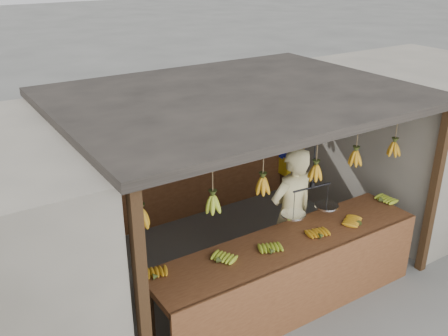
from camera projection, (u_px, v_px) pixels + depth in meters
ground at (236, 261)px, 6.92m from camera, size 80.00×80.00×0.00m
stall at (223, 119)px, 6.39m from camera, size 4.30×3.30×2.40m
neighbor_right at (416, 135)px, 8.25m from camera, size 3.00×3.00×2.30m
counter at (295, 261)px, 5.68m from camera, size 3.49×0.78×0.96m
hanging_bananas at (238, 152)px, 6.28m from camera, size 3.64×2.25×0.40m
balance_scale at (310, 207)px, 5.86m from camera, size 0.75×0.33×0.87m
vendor at (291, 214)px, 6.32m from camera, size 0.66×0.44×1.79m
bag_bundles at (286, 140)px, 8.54m from camera, size 0.08×0.26×1.29m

